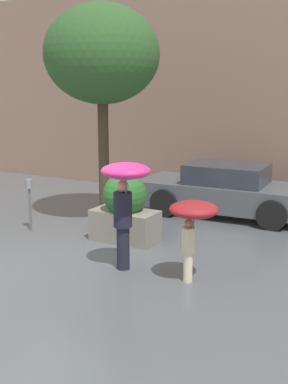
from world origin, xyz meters
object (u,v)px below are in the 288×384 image
(person_child, at_px, (193,216))
(parked_car_near, at_px, (226,191))
(street_tree, at_px, (102,55))
(planter_box, at_px, (125,209))
(person_adult, at_px, (125,190))
(parking_meter, at_px, (29,194))

(person_child, bearing_deg, parked_car_near, 118.21)
(parked_car_near, xyz_separation_m, street_tree, (-2.23, -2.06, 3.18))
(planter_box, xyz_separation_m, street_tree, (-1.13, 0.93, 3.11))
(person_adult, xyz_separation_m, parked_car_near, (0.22, 4.42, -0.82))
(parked_car_near, bearing_deg, parking_meter, 133.35)
(planter_box, bearing_deg, street_tree, 140.36)
(street_tree, xyz_separation_m, parking_meter, (-1.04, -1.36, -2.94))
(person_adult, relative_size, parking_meter, 1.63)
(street_tree, distance_m, parking_meter, 3.40)
(person_adult, height_order, parked_car_near, person_adult)
(person_child, xyz_separation_m, parked_car_near, (-0.99, 4.36, -0.52))
(parked_car_near, height_order, parking_meter, parked_car_near)
(person_adult, distance_m, parking_meter, 3.26)
(planter_box, distance_m, street_tree, 3.43)
(person_adult, height_order, person_child, person_adult)
(person_adult, bearing_deg, parking_meter, -163.85)
(planter_box, relative_size, parking_meter, 1.22)
(street_tree, height_order, parking_meter, street_tree)
(planter_box, relative_size, person_adult, 0.75)
(planter_box, distance_m, person_child, 2.54)
(person_adult, xyz_separation_m, street_tree, (-2.00, 2.36, 2.35))
(street_tree, bearing_deg, parked_car_near, 42.81)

